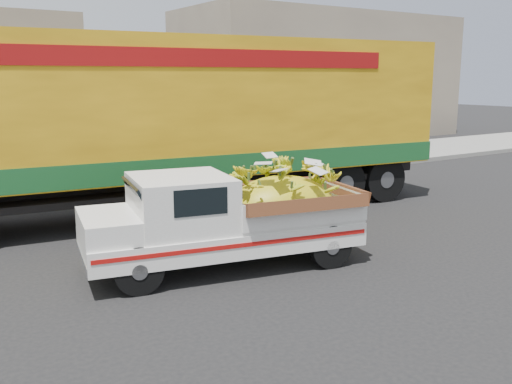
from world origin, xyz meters
TOP-DOWN VIEW (x-y plane):
  - ground at (0.00, 0.00)m, footprint 100.00×100.00m
  - curb at (0.00, 6.14)m, footprint 60.00×0.25m
  - sidewalk at (0.00, 8.24)m, footprint 60.00×4.00m
  - building_right at (14.00, 15.14)m, footprint 14.00×6.00m
  - pickup_truck at (-0.01, -0.02)m, footprint 4.55×2.37m
  - semi_trailer at (0.84, 3.69)m, footprint 12.04×3.78m

SIDE VIEW (x-z plane):
  - ground at x=0.00m, z-range 0.00..0.00m
  - sidewalk at x=0.00m, z-range 0.00..0.14m
  - curb at x=0.00m, z-range 0.00..0.15m
  - pickup_truck at x=-0.01m, z-range 0.06..1.57m
  - semi_trailer at x=0.84m, z-range 0.22..4.02m
  - building_right at x=14.00m, z-range 0.00..6.00m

